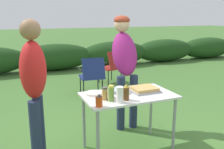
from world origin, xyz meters
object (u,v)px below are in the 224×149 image
at_px(food_tray, 144,89).
at_px(beer_bottle, 126,92).
at_px(camp_chair_near_hedge, 113,65).
at_px(bbq_sauce_bottle, 111,92).
at_px(spice_jar, 105,94).
at_px(folding_table, 128,100).
at_px(hot_sauce_bottle, 99,101).
at_px(standing_person_in_olive_jacket, 125,59).
at_px(camp_chair_green_behind_table, 92,74).
at_px(standing_person_with_beanie, 34,81).
at_px(paper_cup_stack, 120,95).
at_px(mixing_bowl, 120,90).
at_px(relish_jar, 111,93).
at_px(plate_stack, 94,93).

bearing_deg(food_tray, beer_bottle, -149.12).
bearing_deg(camp_chair_near_hedge, food_tray, -119.63).
height_order(bbq_sauce_bottle, spice_jar, bbq_sauce_bottle).
bearing_deg(bbq_sauce_bottle, folding_table, 8.79).
height_order(hot_sauce_bottle, standing_person_in_olive_jacket, standing_person_in_olive_jacket).
height_order(hot_sauce_bottle, camp_chair_green_behind_table, hot_sauce_bottle).
distance_m(beer_bottle, standing_person_with_beanie, 1.02).
bearing_deg(standing_person_with_beanie, folding_table, -82.20).
bearing_deg(paper_cup_stack, spice_jar, 128.14).
distance_m(standing_person_in_olive_jacket, camp_chair_green_behind_table, 1.68).
relative_size(hot_sauce_bottle, camp_chair_near_hedge, 0.17).
height_order(paper_cup_stack, beer_bottle, beer_bottle).
relative_size(beer_bottle, camp_chair_green_behind_table, 0.23).
bearing_deg(food_tray, camp_chair_near_hedge, 75.01).
bearing_deg(food_tray, folding_table, -170.52).
bearing_deg(standing_person_with_beanie, paper_cup_stack, -97.35).
xyz_separation_m(mixing_bowl, relish_jar, (-0.22, -0.23, 0.05)).
bearing_deg(camp_chair_near_hedge, folding_table, -123.60).
bearing_deg(beer_bottle, hot_sauce_bottle, -166.94).
xyz_separation_m(mixing_bowl, beer_bottle, (-0.05, -0.26, 0.05)).
relative_size(folding_table, beer_bottle, 5.77).
relative_size(paper_cup_stack, hot_sauce_bottle, 1.29).
bearing_deg(camp_chair_near_hedge, plate_stack, -131.21).
xyz_separation_m(relish_jar, standing_person_with_beanie, (-0.78, 0.29, 0.15)).
relative_size(plate_stack, standing_person_with_beanie, 0.13).
height_order(hot_sauce_bottle, camp_chair_near_hedge, hot_sauce_bottle).
height_order(food_tray, beer_bottle, beer_bottle).
distance_m(mixing_bowl, standing_person_in_olive_jacket, 0.74).
relative_size(bbq_sauce_bottle, standing_person_in_olive_jacket, 0.09).
height_order(mixing_bowl, spice_jar, spice_jar).
height_order(plate_stack, standing_person_with_beanie, standing_person_with_beanie).
distance_m(paper_cup_stack, spice_jar, 0.19).
distance_m(mixing_bowl, hot_sauce_bottle, 0.53).
relative_size(plate_stack, camp_chair_green_behind_table, 0.25).
bearing_deg(standing_person_in_olive_jacket, camp_chair_green_behind_table, 93.23).
xyz_separation_m(folding_table, food_tray, (0.24, 0.04, 0.10)).
distance_m(beer_bottle, standing_person_in_olive_jacket, 0.97).
bearing_deg(mixing_bowl, relish_jar, -133.35).
distance_m(standing_person_in_olive_jacket, camp_chair_near_hedge, 2.48).
distance_m(beer_bottle, relish_jar, 0.17).
bearing_deg(relish_jar, beer_bottle, -10.58).
height_order(bbq_sauce_bottle, beer_bottle, beer_bottle).
distance_m(spice_jar, standing_person_with_beanie, 0.79).
height_order(plate_stack, paper_cup_stack, paper_cup_stack).
bearing_deg(beer_bottle, paper_cup_stack, -155.97).
relative_size(spice_jar, camp_chair_near_hedge, 0.17).
relative_size(mixing_bowl, standing_person_in_olive_jacket, 0.13).
bearing_deg(plate_stack, spice_jar, -75.26).
relative_size(spice_jar, beer_bottle, 0.76).
relative_size(folding_table, hot_sauce_bottle, 7.99).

